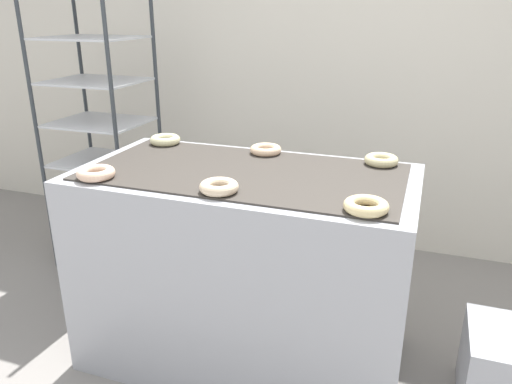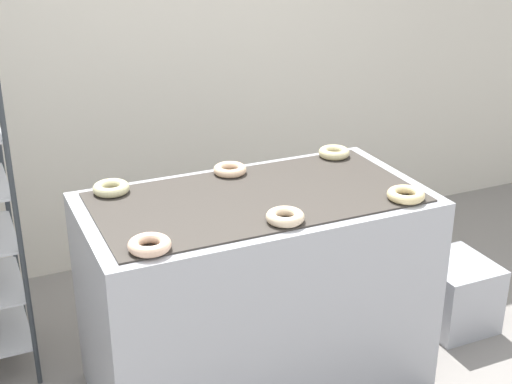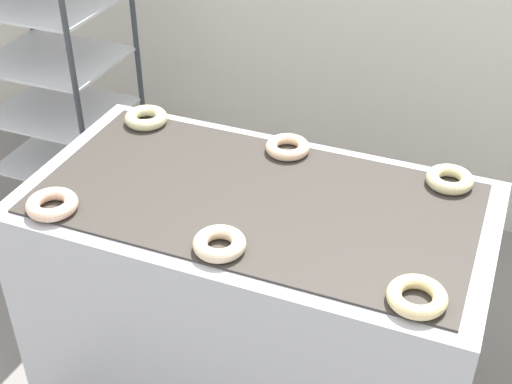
{
  "view_description": "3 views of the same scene",
  "coord_description": "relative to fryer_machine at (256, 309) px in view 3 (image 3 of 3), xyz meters",
  "views": [
    {
      "loc": [
        0.73,
        -1.28,
        1.63
      ],
      "look_at": [
        0.0,
        0.79,
        0.81
      ],
      "focal_mm": 35.0,
      "sensor_mm": 36.0,
      "label": 1
    },
    {
      "loc": [
        -1.14,
        -1.89,
        2.14
      ],
      "look_at": [
        0.0,
        0.64,
        0.98
      ],
      "focal_mm": 50.0,
      "sensor_mm": 36.0,
      "label": 2
    },
    {
      "loc": [
        0.68,
        -1.05,
        2.24
      ],
      "look_at": [
        0.0,
        0.64,
        0.98
      ],
      "focal_mm": 50.0,
      "sensor_mm": 36.0,
      "label": 3
    }
  ],
  "objects": [
    {
      "name": "donut_far_right",
      "position": [
        0.55,
        0.3,
        0.5
      ],
      "size": [
        0.15,
        0.15,
        0.04
      ],
      "primitive_type": "torus",
      "color": "beige",
      "rests_on": "fryer_machine"
    },
    {
      "name": "baking_rack_cart",
      "position": [
        -1.22,
        0.66,
        0.47
      ],
      "size": [
        0.59,
        0.51,
        1.86
      ],
      "color": "#33383D",
      "rests_on": "ground_plane"
    },
    {
      "name": "donut_near_left",
      "position": [
        -0.55,
        -0.29,
        0.5
      ],
      "size": [
        0.16,
        0.16,
        0.04
      ],
      "primitive_type": "torus",
      "color": "beige",
      "rests_on": "fryer_machine"
    },
    {
      "name": "donut_far_center",
      "position": [
        -0.0,
        0.29,
        0.5
      ],
      "size": [
        0.15,
        0.15,
        0.04
      ],
      "primitive_type": "torus",
      "color": "beige",
      "rests_on": "fryer_machine"
    },
    {
      "name": "donut_near_center",
      "position": [
        -0.01,
        -0.28,
        0.5
      ],
      "size": [
        0.15,
        0.15,
        0.04
      ],
      "primitive_type": "torus",
      "color": "beige",
      "rests_on": "fryer_machine"
    },
    {
      "name": "fryer_machine",
      "position": [
        0.0,
        0.0,
        0.0
      ],
      "size": [
        1.47,
        0.79,
        0.96
      ],
      "color": "#A8AAB2",
      "rests_on": "ground_plane"
    },
    {
      "name": "donut_near_right",
      "position": [
        0.56,
        -0.28,
        0.5
      ],
      "size": [
        0.16,
        0.16,
        0.04
      ],
      "primitive_type": "torus",
      "color": "beige",
      "rests_on": "fryer_machine"
    },
    {
      "name": "donut_far_left",
      "position": [
        -0.55,
        0.29,
        0.5
      ],
      "size": [
        0.16,
        0.16,
        0.04
      ],
      "primitive_type": "torus",
      "color": "beige",
      "rests_on": "fryer_machine"
    }
  ]
}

